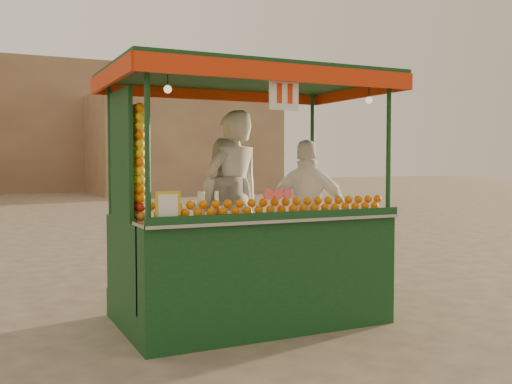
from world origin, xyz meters
name	(u,v)px	position (x,y,z in m)	size (l,w,h in m)	color
ground	(268,318)	(0.00, 0.00, 0.00)	(90.00, 90.00, 0.00)	brown
building_right	(181,144)	(7.00, 24.00, 2.50)	(9.00, 6.00, 5.00)	#A1855C
juice_cart	(245,242)	(-0.30, -0.07, 0.82)	(2.77, 1.80, 2.52)	#0E3617
vendor_left	(233,200)	(-0.28, 0.26, 1.22)	(0.77, 0.60, 1.86)	silver
vendor_middle	(224,213)	(-0.36, 0.35, 1.08)	(0.97, 0.92, 1.57)	beige
vendor_right	(308,212)	(0.51, 0.06, 1.08)	(0.99, 0.72, 1.56)	white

